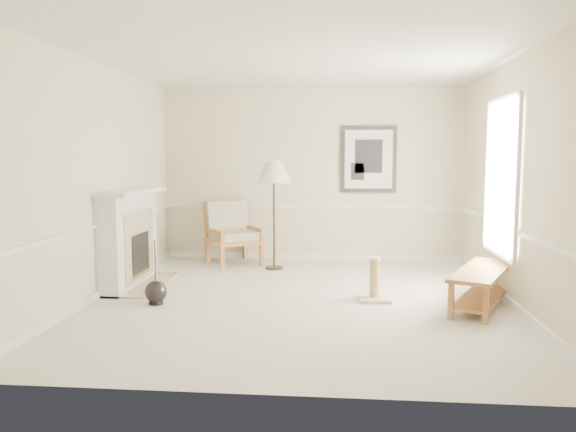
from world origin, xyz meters
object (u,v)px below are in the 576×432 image
at_px(floor_lamp, 274,175).
at_px(armchair, 231,230).
at_px(scratching_post, 374,287).
at_px(bench, 482,281).
at_px(floor_vase, 156,292).

bearing_deg(floor_lamp, armchair, 151.25).
bearing_deg(scratching_post, armchair, 134.62).
xyz_separation_m(armchair, bench, (3.43, -2.37, -0.25)).
relative_size(armchair, bench, 0.68).
height_order(floor_lamp, scratching_post, floor_lamp).
height_order(floor_vase, bench, floor_vase).
bearing_deg(bench, armchair, 145.31).
height_order(floor_lamp, bench, floor_lamp).
xyz_separation_m(floor_lamp, bench, (2.68, -1.96, -1.17)).
relative_size(bench, scratching_post, 3.04).
relative_size(floor_lamp, scratching_post, 3.15).
bearing_deg(floor_lamp, scratching_post, -51.49).
distance_m(floor_lamp, scratching_post, 2.65).
distance_m(armchair, bench, 4.18).
distance_m(floor_lamp, bench, 3.52).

